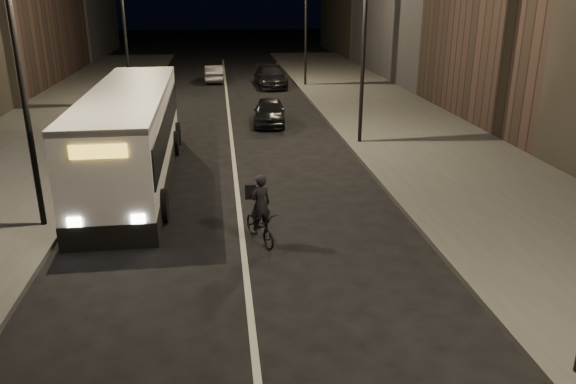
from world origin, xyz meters
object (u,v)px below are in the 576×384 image
object	(u,v)px
streetlight_left_near	(25,36)
car_mid	(214,73)
streetlight_right_far	(302,7)
streetlight_left_far	(128,11)
streetlight_right_mid	(358,18)
car_near	(269,112)
city_bus	(132,131)
car_far	(270,77)
cyclist_on_bicycle	(260,220)

from	to	relation	value
streetlight_left_near	car_mid	size ratio (longest dim) A/B	2.14
streetlight_right_far	streetlight_left_far	distance (m)	12.24
streetlight_right_mid	car_mid	xyz separation A→B (m)	(-6.13, 18.93, -4.74)
car_mid	car_near	bearing A→B (deg)	100.79
streetlight_right_mid	streetlight_left_near	bearing A→B (deg)	-143.12
city_bus	car_far	xyz separation A→B (m)	(6.75, 19.89, -1.06)
streetlight_right_mid	car_near	distance (m)	7.30
car_mid	car_far	distance (m)	4.79
city_bus	car_far	bearing A→B (deg)	70.30
streetlight_right_far	streetlight_left_far	xyz separation A→B (m)	(-10.66, -6.00, 0.00)
streetlight_left_far	streetlight_right_far	bearing A→B (deg)	29.36
streetlight_right_mid	car_near	world-z (taller)	streetlight_right_mid
streetlight_right_far	city_bus	size ratio (longest dim) A/B	0.67
car_far	streetlight_right_mid	bearing A→B (deg)	-84.54
streetlight_left_near	car_near	distance (m)	15.23
streetlight_right_far	car_far	world-z (taller)	streetlight_right_far
streetlight_right_mid	city_bus	bearing A→B (deg)	-157.71
car_far	car_near	bearing A→B (deg)	-97.72
streetlight_left_near	cyclist_on_bicycle	distance (m)	7.66
streetlight_right_far	cyclist_on_bicycle	xyz separation A→B (m)	(-4.85, -25.64, -4.70)
streetlight_right_far	streetlight_left_near	xyz separation A→B (m)	(-10.66, -24.00, 0.00)
car_mid	car_far	xyz separation A→B (m)	(3.95, -2.70, 0.08)
city_bus	car_mid	distance (m)	22.79
streetlight_right_far	city_bus	xyz separation A→B (m)	(-8.93, -19.66, -3.60)
streetlight_right_far	car_mid	bearing A→B (deg)	154.46
streetlight_left_near	cyclist_on_bicycle	size ratio (longest dim) A/B	4.11
streetlight_left_far	city_bus	bearing A→B (deg)	-82.77
streetlight_left_far	car_far	bearing A→B (deg)	36.30
streetlight_left_far	car_mid	size ratio (longest dim) A/B	2.14
car_mid	streetlight_right_mid	bearing A→B (deg)	107.71
car_mid	car_far	bearing A→B (deg)	145.42
car_far	streetlight_left_near	bearing A→B (deg)	-111.49
streetlight_left_near	car_far	distance (m)	26.09
streetlight_left_near	car_mid	distance (m)	27.72
streetlight_right_mid	car_near	xyz separation A→B (m)	(-3.32, 4.48, -4.71)
streetlight_right_mid	car_far	xyz separation A→B (m)	(-2.18, 16.23, -4.66)
streetlight_right_far	streetlight_left_near	world-z (taller)	same
car_far	car_mid	bearing A→B (deg)	143.47
city_bus	car_mid	bearing A→B (deg)	81.98
streetlight_right_far	streetlight_left_far	size ratio (longest dim) A/B	1.00
car_near	car_mid	size ratio (longest dim) A/B	1.01
streetlight_right_mid	car_mid	world-z (taller)	streetlight_right_mid
streetlight_right_far	streetlight_left_near	distance (m)	26.26
streetlight_right_mid	car_far	distance (m)	17.03
streetlight_right_mid	streetlight_left_near	xyz separation A→B (m)	(-10.66, -8.00, 0.00)
streetlight_right_mid	streetlight_right_far	world-z (taller)	same
car_mid	streetlight_left_near	bearing A→B (deg)	80.20
car_far	streetlight_right_far	bearing A→B (deg)	-8.24
cyclist_on_bicycle	car_mid	bearing A→B (deg)	72.59
streetlight_left_far	cyclist_on_bicycle	distance (m)	21.02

